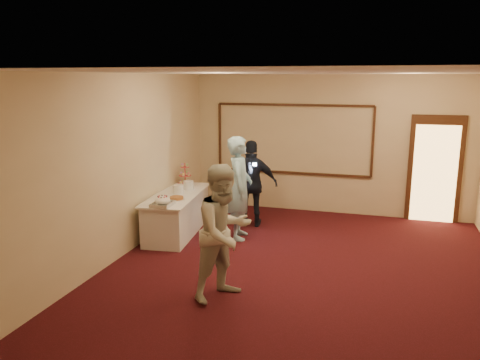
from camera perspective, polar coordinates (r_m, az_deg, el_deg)
name	(u,v)px	position (r m, az deg, el deg)	size (l,w,h in m)	color
floor	(302,273)	(7.36, 7.54, -11.18)	(7.00, 7.00, 0.00)	black
room_walls	(306,142)	(6.81, 8.02, 4.65)	(6.04, 7.04, 3.02)	beige
wall_molding	(293,139)	(10.39, 6.47, 4.95)	(3.45, 0.04, 1.55)	#351A10
doorway	(435,170)	(10.36, 22.65, 1.14)	(1.05, 0.07, 2.20)	#351A10
buffet_table	(177,213)	(9.04, -7.66, -4.05)	(1.02, 2.16, 0.77)	silver
pavlova_tray	(163,202)	(8.14, -9.42, -2.64)	(0.34, 0.47, 0.17)	silver
cupcake_stand	(185,176)	(9.70, -6.71, 0.50)	(0.33, 0.33, 0.49)	#C73D3E
plate_stack_a	(178,189)	(8.96, -7.51, -1.11)	(0.20, 0.20, 0.17)	white
plate_stack_b	(188,185)	(9.26, -6.30, -0.63)	(0.21, 0.21, 0.17)	white
tart	(177,198)	(8.52, -7.73, -2.22)	(0.29, 0.29, 0.06)	white
man	(240,188)	(8.55, -0.04, -0.99)	(0.69, 0.46, 1.90)	#8FC0DB
woman	(224,232)	(6.25, -1.92, -6.38)	(0.89, 0.70, 1.84)	beige
guest	(252,184)	(9.28, 1.46, -0.46)	(1.01, 0.42, 1.73)	black
camera_flash	(255,164)	(9.06, 1.80, 1.92)	(0.07, 0.04, 0.05)	white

